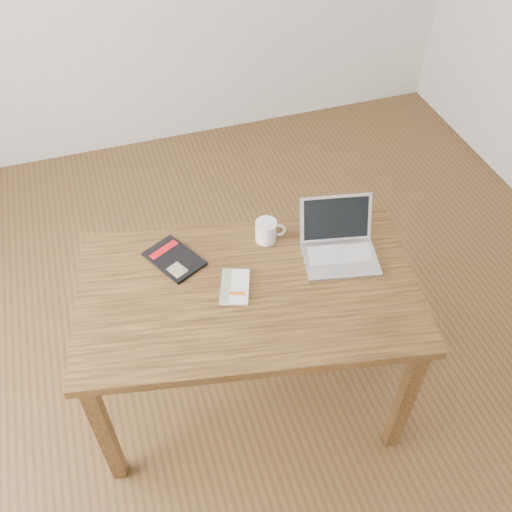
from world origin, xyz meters
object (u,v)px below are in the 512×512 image
object	(u,v)px
white_guidebook	(235,287)
black_guidebook	(174,259)
laptop	(339,244)
desk	(248,304)
coffee_mug	(267,231)

from	to	relation	value
white_guidebook	black_guidebook	size ratio (longest dim) A/B	0.74
black_guidebook	laptop	xyz separation A→B (m)	(0.63, -0.16, 0.04)
desk	white_guidebook	size ratio (longest dim) A/B	7.09
white_guidebook	laptop	bearing A→B (deg)	27.13
desk	white_guidebook	bearing A→B (deg)	170.57
white_guidebook	coffee_mug	xyz separation A→B (m)	(0.20, 0.21, 0.04)
coffee_mug	white_guidebook	bearing A→B (deg)	-120.20
white_guidebook	desk	bearing A→B (deg)	-0.62
coffee_mug	laptop	bearing A→B (deg)	-18.88
black_guidebook	laptop	size ratio (longest dim) A/B	0.80
desk	laptop	size ratio (longest dim) A/B	4.16
desk	black_guidebook	size ratio (longest dim) A/B	5.21
white_guidebook	black_guidebook	world-z (taller)	white_guidebook
desk	white_guidebook	xyz separation A→B (m)	(-0.05, 0.02, 0.10)
black_guidebook	laptop	bearing A→B (deg)	-41.65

